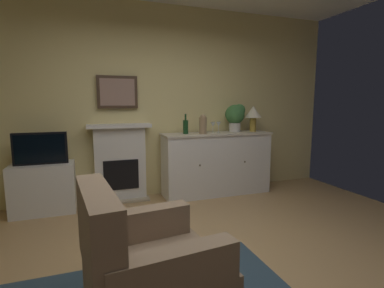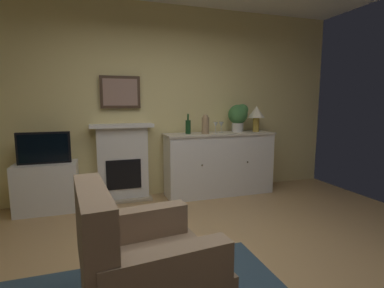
% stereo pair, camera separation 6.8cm
% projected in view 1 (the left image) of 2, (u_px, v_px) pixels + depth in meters
% --- Properties ---
extents(ground_plane, '(5.91, 4.56, 0.10)m').
position_uv_depth(ground_plane, '(211.00, 279.00, 2.38)').
color(ground_plane, tan).
rests_on(ground_plane, ground).
extents(wall_rear, '(5.91, 0.06, 2.80)m').
position_uv_depth(wall_rear, '(152.00, 102.00, 4.28)').
color(wall_rear, '#EAD68C').
rests_on(wall_rear, ground_plane).
extents(fireplace_unit, '(0.87, 0.30, 1.10)m').
position_uv_depth(fireplace_unit, '(120.00, 163.00, 4.12)').
color(fireplace_unit, white).
rests_on(fireplace_unit, ground_plane).
extents(framed_picture, '(0.55, 0.04, 0.45)m').
position_uv_depth(framed_picture, '(117.00, 92.00, 4.02)').
color(framed_picture, '#473323').
extents(sideboard_cabinet, '(1.66, 0.49, 0.94)m').
position_uv_depth(sideboard_cabinet, '(216.00, 163.00, 4.43)').
color(sideboard_cabinet, white).
rests_on(sideboard_cabinet, ground_plane).
extents(table_lamp, '(0.26, 0.26, 0.40)m').
position_uv_depth(table_lamp, '(253.00, 114.00, 4.53)').
color(table_lamp, '#B79338').
rests_on(table_lamp, sideboard_cabinet).
extents(wine_bottle, '(0.08, 0.08, 0.29)m').
position_uv_depth(wine_bottle, '(186.00, 127.00, 4.20)').
color(wine_bottle, '#193F1E').
rests_on(wine_bottle, sideboard_cabinet).
extents(wine_glass_left, '(0.07, 0.07, 0.16)m').
position_uv_depth(wine_glass_left, '(213.00, 125.00, 4.28)').
color(wine_glass_left, silver).
rests_on(wine_glass_left, sideboard_cabinet).
extents(wine_glass_center, '(0.07, 0.07, 0.16)m').
position_uv_depth(wine_glass_center, '(219.00, 125.00, 4.35)').
color(wine_glass_center, silver).
rests_on(wine_glass_center, sideboard_cabinet).
extents(vase_decorative, '(0.11, 0.11, 0.28)m').
position_uv_depth(vase_decorative, '(203.00, 124.00, 4.21)').
color(vase_decorative, '#9E7F5B').
rests_on(vase_decorative, sideboard_cabinet).
extents(tv_cabinet, '(0.75, 0.42, 0.63)m').
position_uv_depth(tv_cabinet, '(44.00, 188.00, 3.67)').
color(tv_cabinet, white).
rests_on(tv_cabinet, ground_plane).
extents(tv_set, '(0.62, 0.07, 0.40)m').
position_uv_depth(tv_set, '(40.00, 149.00, 3.58)').
color(tv_set, black).
rests_on(tv_set, tv_cabinet).
extents(potted_plant_small, '(0.30, 0.30, 0.43)m').
position_uv_depth(potted_plant_small, '(236.00, 115.00, 4.48)').
color(potted_plant_small, beige).
rests_on(potted_plant_small, sideboard_cabinet).
extents(armchair, '(0.89, 0.86, 0.92)m').
position_uv_depth(armchair, '(145.00, 268.00, 1.78)').
color(armchair, '#8C7259').
rests_on(armchair, ground_plane).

